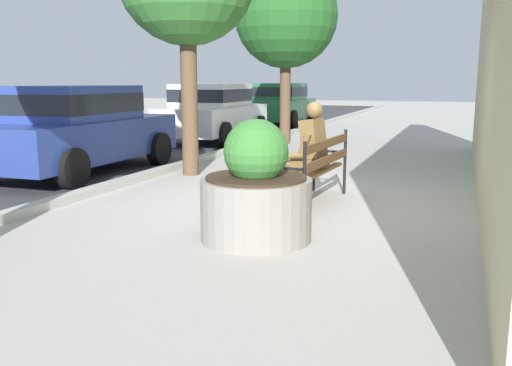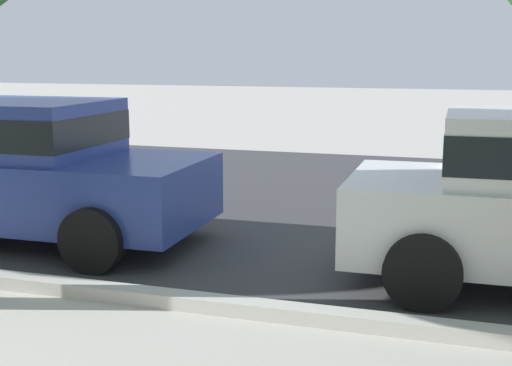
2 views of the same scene
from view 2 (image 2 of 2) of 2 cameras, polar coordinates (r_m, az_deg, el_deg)
The scene contains 2 objects.
street_surface at distance 11.41m, azimuth -13.42°, elevation -0.09°, with size 60.00×9.00×0.01m, color #38383A.
parked_car_blue at distance 8.12m, azimuth -18.96°, elevation 1.36°, with size 4.13×1.98×1.56m.
Camera 2 is at (5.82, -2.10, 2.06)m, focal length 48.73 mm.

